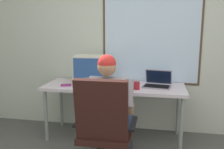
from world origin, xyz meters
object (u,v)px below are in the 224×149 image
at_px(crt_monitor, 92,67).
at_px(laptop, 157,82).
at_px(coffee_mug, 136,86).
at_px(cd_case, 66,85).
at_px(wine_glass, 124,81).
at_px(office_chair, 104,124).
at_px(desk, 114,90).
at_px(person_seated, 109,109).

relative_size(crt_monitor, laptop, 1.25).
xyz_separation_m(crt_monitor, coffee_mug, (0.63, -0.18, -0.19)).
bearing_deg(cd_case, wine_glass, -2.86).
xyz_separation_m(wine_glass, cd_case, (-0.80, 0.04, -0.10)).
bearing_deg(crt_monitor, office_chair, -68.80).
relative_size(desk, laptop, 4.80).
height_order(laptop, coffee_mug, laptop).
bearing_deg(wine_glass, person_seated, -98.76).
distance_m(person_seated, wine_glass, 0.59).
xyz_separation_m(person_seated, wine_glass, (0.09, 0.55, 0.19)).
xyz_separation_m(crt_monitor, cd_case, (-0.33, -0.15, -0.23)).
bearing_deg(person_seated, office_chair, -89.70).
bearing_deg(cd_case, office_chair, -50.28).
xyz_separation_m(person_seated, cd_case, (-0.72, 0.59, 0.09)).
bearing_deg(office_chair, person_seated, 90.30).
bearing_deg(wine_glass, crt_monitor, 158.55).
distance_m(desk, cd_case, 0.65).
relative_size(crt_monitor, coffee_mug, 5.16).
bearing_deg(crt_monitor, wine_glass, -21.45).
distance_m(office_chair, crt_monitor, 1.15).
bearing_deg(person_seated, crt_monitor, 117.86).
xyz_separation_m(laptop, cd_case, (-1.22, -0.18, -0.05)).
xyz_separation_m(person_seated, crt_monitor, (-0.39, 0.74, 0.33)).
bearing_deg(person_seated, laptop, 56.99).
relative_size(cd_case, coffee_mug, 1.84).
distance_m(desk, crt_monitor, 0.43).
bearing_deg(desk, wine_glass, -45.00).
xyz_separation_m(office_chair, wine_glass, (0.08, 0.82, 0.26)).
distance_m(crt_monitor, laptop, 0.91).
relative_size(laptop, coffee_mug, 4.12).
distance_m(person_seated, cd_case, 0.93).
xyz_separation_m(crt_monitor, laptop, (0.89, 0.03, -0.18)).
relative_size(person_seated, crt_monitor, 2.56).
height_order(person_seated, cd_case, person_seated).
distance_m(laptop, coffee_mug, 0.34).
bearing_deg(cd_case, person_seated, -39.57).
xyz_separation_m(desk, coffee_mug, (0.32, -0.15, 0.11)).
bearing_deg(desk, person_seated, -83.87).
height_order(person_seated, wine_glass, person_seated).
distance_m(crt_monitor, coffee_mug, 0.68).
bearing_deg(desk, crt_monitor, 175.43).
bearing_deg(coffee_mug, desk, 154.36).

